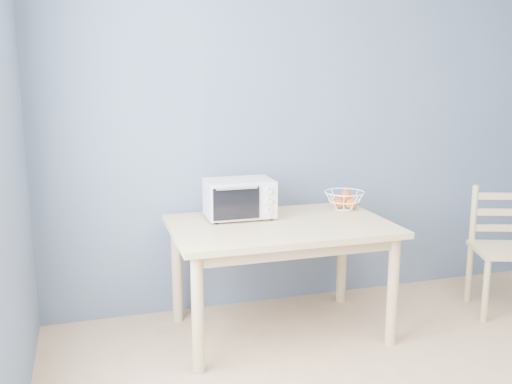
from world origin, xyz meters
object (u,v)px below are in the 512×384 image
object	(u,v)px
fruit_basket	(344,200)
toaster_oven	(237,198)
dining_chair	(503,251)
dining_table	(280,238)

from	to	relation	value
fruit_basket	toaster_oven	bearing A→B (deg)	-178.45
toaster_oven	dining_chair	world-z (taller)	toaster_oven
fruit_basket	dining_chair	xyz separation A→B (m)	(1.10, -0.34, -0.38)
dining_table	toaster_oven	xyz separation A→B (m)	(-0.23, 0.20, 0.24)
toaster_oven	fruit_basket	bearing A→B (deg)	2.50
dining_table	toaster_oven	world-z (taller)	toaster_oven
toaster_oven	dining_chair	bearing A→B (deg)	-8.53
toaster_oven	dining_chair	xyz separation A→B (m)	(1.89, -0.32, -0.44)
dining_table	toaster_oven	distance (m)	0.39
fruit_basket	dining_chair	size ratio (longest dim) A/B	0.40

